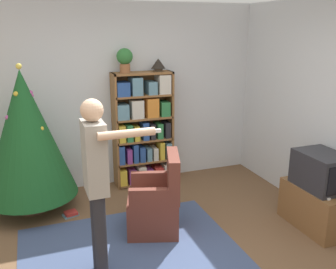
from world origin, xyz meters
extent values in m
cube|color=silver|center=(0.00, 2.35, 1.30)|extent=(8.00, 0.10, 2.60)
cube|color=#3D4C70|center=(-0.25, 0.48, 0.00)|extent=(2.22, 1.64, 0.01)
cube|color=brown|center=(0.00, 2.13, 0.83)|extent=(0.03, 0.29, 1.65)
cube|color=brown|center=(0.82, 2.13, 0.83)|extent=(0.03, 0.29, 1.65)
cube|color=brown|center=(0.41, 2.13, 1.64)|extent=(0.86, 0.29, 0.03)
cube|color=brown|center=(0.41, 2.27, 0.83)|extent=(0.86, 0.01, 1.65)
cube|color=brown|center=(0.41, 2.13, 0.03)|extent=(0.83, 0.29, 0.03)
cube|color=gold|center=(0.07, 2.12, 0.16)|extent=(0.10, 0.28, 0.23)
cube|color=#843889|center=(0.21, 2.10, 0.15)|extent=(0.11, 0.24, 0.21)
cube|color=beige|center=(0.35, 2.11, 0.17)|extent=(0.12, 0.25, 0.24)
cube|color=#843889|center=(0.47, 2.12, 0.14)|extent=(0.11, 0.27, 0.18)
cube|color=#B22D28|center=(0.61, 2.10, 0.15)|extent=(0.12, 0.23, 0.20)
cube|color=beige|center=(0.75, 2.10, 0.16)|extent=(0.11, 0.23, 0.23)
cube|color=brown|center=(0.41, 2.13, 0.35)|extent=(0.83, 0.29, 0.03)
cube|color=#284C93|center=(0.05, 2.10, 0.50)|extent=(0.08, 0.23, 0.27)
cube|color=#843889|center=(0.17, 2.09, 0.47)|extent=(0.07, 0.21, 0.21)
cube|color=#284C93|center=(0.26, 2.11, 0.50)|extent=(0.07, 0.25, 0.27)
cube|color=#284C93|center=(0.36, 2.11, 0.48)|extent=(0.08, 0.25, 0.22)
cube|color=#5B899E|center=(0.46, 2.10, 0.47)|extent=(0.07, 0.24, 0.19)
cube|color=beige|center=(0.56, 2.10, 0.46)|extent=(0.07, 0.23, 0.18)
cube|color=gold|center=(0.66, 2.10, 0.50)|extent=(0.07, 0.23, 0.26)
cube|color=#5B899E|center=(0.77, 2.11, 0.49)|extent=(0.08, 0.26, 0.24)
cube|color=brown|center=(0.41, 2.13, 0.68)|extent=(0.83, 0.29, 0.03)
cube|color=gold|center=(0.07, 2.09, 0.81)|extent=(0.09, 0.22, 0.24)
cube|color=#2D7A42|center=(0.18, 2.09, 0.81)|extent=(0.08, 0.22, 0.24)
cube|color=gold|center=(0.29, 2.09, 0.80)|extent=(0.08, 0.22, 0.21)
cube|color=#284C93|center=(0.42, 2.09, 0.82)|extent=(0.09, 0.22, 0.25)
cube|color=#232328|center=(0.52, 2.11, 0.81)|extent=(0.07, 0.25, 0.22)
cube|color=#2D7A42|center=(0.63, 2.10, 0.80)|extent=(0.08, 0.23, 0.22)
cube|color=#232328|center=(0.75, 2.09, 0.81)|extent=(0.08, 0.22, 0.23)
cube|color=brown|center=(0.41, 2.13, 1.00)|extent=(0.83, 0.29, 0.03)
cube|color=#5B899E|center=(0.10, 2.12, 1.12)|extent=(0.17, 0.27, 0.21)
cube|color=beige|center=(0.31, 2.09, 1.15)|extent=(0.17, 0.21, 0.26)
cube|color=orange|center=(0.53, 2.10, 1.15)|extent=(0.17, 0.23, 0.27)
cube|color=#2D7A42|center=(0.71, 2.11, 1.12)|extent=(0.13, 0.26, 0.21)
cube|color=brown|center=(0.41, 2.13, 1.33)|extent=(0.83, 0.29, 0.03)
cube|color=#284C93|center=(0.11, 2.11, 1.44)|extent=(0.18, 0.25, 0.19)
cube|color=#5B899E|center=(0.31, 2.12, 1.47)|extent=(0.15, 0.26, 0.25)
cube|color=#5B899E|center=(0.53, 2.11, 1.43)|extent=(0.12, 0.26, 0.18)
cube|color=beige|center=(0.71, 2.11, 1.48)|extent=(0.17, 0.26, 0.27)
cube|color=brown|center=(1.93, 0.19, 0.25)|extent=(0.47, 0.82, 0.49)
cube|color=#28282D|center=(1.93, 0.19, 0.70)|extent=(0.44, 0.58, 0.41)
cube|color=white|center=(1.78, -0.05, 0.51)|extent=(0.04, 0.12, 0.02)
cylinder|color=#4C3323|center=(-1.17, 1.78, 0.05)|extent=(0.36, 0.36, 0.10)
cylinder|color=brown|center=(-1.17, 1.78, 0.16)|extent=(0.08, 0.08, 0.12)
cone|color=#195123|center=(-1.17, 1.78, 1.01)|extent=(1.13, 1.13, 1.57)
sphere|color=#335BB2|center=(-1.44, 2.11, 0.54)|extent=(0.05, 0.05, 0.05)
sphere|color=gold|center=(-1.18, 1.90, 1.43)|extent=(0.05, 0.05, 0.05)
sphere|color=#B74C93|center=(-1.06, 1.78, 1.47)|extent=(0.05, 0.05, 0.05)
sphere|color=#B74C93|center=(-1.35, 1.72, 1.24)|extent=(0.06, 0.06, 0.06)
sphere|color=gold|center=(-1.23, 1.70, 1.52)|extent=(0.06, 0.06, 0.06)
sphere|color=gold|center=(-0.99, 1.62, 1.10)|extent=(0.05, 0.05, 0.05)
sphere|color=#B74C93|center=(-1.10, 1.94, 1.28)|extent=(0.05, 0.05, 0.05)
sphere|color=#B74C93|center=(-1.07, 1.78, 1.51)|extent=(0.06, 0.06, 0.06)
sphere|color=#E5CC4C|center=(-1.17, 1.78, 1.82)|extent=(0.07, 0.07, 0.07)
cube|color=brown|center=(0.11, 0.78, 0.21)|extent=(0.70, 0.70, 0.42)
cube|color=brown|center=(0.33, 0.71, 0.67)|extent=(0.29, 0.57, 0.50)
cube|color=brown|center=(0.18, 1.01, 0.52)|extent=(0.50, 0.23, 0.20)
cube|color=brown|center=(0.04, 0.55, 0.52)|extent=(0.50, 0.23, 0.20)
cylinder|color=#232328|center=(-0.60, 0.27, 0.43)|extent=(0.11, 0.11, 0.85)
cylinder|color=#232328|center=(-0.60, 0.09, 0.43)|extent=(0.11, 0.11, 0.85)
cube|color=gray|center=(-0.60, 0.18, 1.17)|extent=(0.18, 0.32, 0.64)
cylinder|color=#DBAD89|center=(-0.60, 0.38, 1.14)|extent=(0.07, 0.07, 0.51)
cylinder|color=#DBAD89|center=(-0.36, -0.02, 1.42)|extent=(0.48, 0.07, 0.07)
cube|color=white|center=(-0.12, -0.02, 1.42)|extent=(0.11, 0.04, 0.03)
sphere|color=#DBAD89|center=(-0.60, 0.18, 1.59)|extent=(0.20, 0.20, 0.20)
cylinder|color=#935B38|center=(0.17, 2.13, 1.71)|extent=(0.14, 0.14, 0.12)
sphere|color=#2D7033|center=(0.17, 2.13, 1.87)|extent=(0.22, 0.22, 0.22)
cylinder|color=#473828|center=(0.65, 2.13, 1.67)|extent=(0.12, 0.12, 0.04)
cone|color=black|center=(0.65, 2.13, 1.76)|extent=(0.20, 0.20, 0.14)
cube|color=#5B899E|center=(-0.75, 1.45, 0.01)|extent=(0.21, 0.17, 0.02)
cube|color=#B22D28|center=(-0.74, 1.44, 0.04)|extent=(0.17, 0.16, 0.03)
camera|label=1|loc=(-1.06, -2.89, 2.26)|focal=40.00mm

